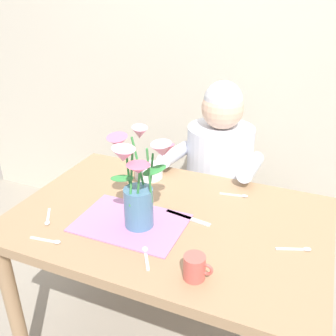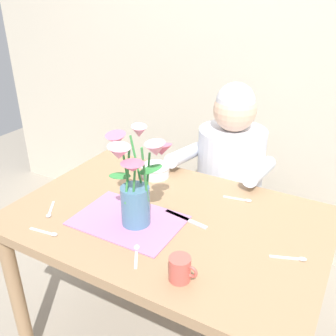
% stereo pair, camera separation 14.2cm
% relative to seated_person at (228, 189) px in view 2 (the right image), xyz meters
% --- Properties ---
extents(wood_panel_backdrop, '(4.00, 0.10, 2.50)m').
position_rel_seated_person_xyz_m(wood_panel_backdrop, '(-0.03, 0.43, 0.69)').
color(wood_panel_backdrop, beige).
rests_on(wood_panel_backdrop, ground_plane).
extents(dining_table, '(1.20, 0.80, 0.74)m').
position_rel_seated_person_xyz_m(dining_table, '(-0.03, -0.62, 0.08)').
color(dining_table, '#9E7A56').
rests_on(dining_table, ground_plane).
extents(seated_person, '(0.45, 0.47, 1.14)m').
position_rel_seated_person_xyz_m(seated_person, '(0.00, 0.00, 0.00)').
color(seated_person, '#4C4C56').
rests_on(seated_person, ground_plane).
extents(striped_placemat, '(0.40, 0.28, 0.00)m').
position_rel_seated_person_xyz_m(striped_placemat, '(-0.14, -0.72, 0.18)').
color(striped_placemat, '#B275A3').
rests_on(striped_placemat, dining_table).
extents(flower_vase, '(0.26, 0.24, 0.36)m').
position_rel_seated_person_xyz_m(flower_vase, '(-0.10, -0.72, 0.36)').
color(flower_vase, teal).
rests_on(flower_vase, dining_table).
extents(ceramic_bowl, '(0.14, 0.14, 0.06)m').
position_rel_seated_person_xyz_m(ceramic_bowl, '(-0.24, -0.35, 0.21)').
color(ceramic_bowl, white).
rests_on(ceramic_bowl, dining_table).
extents(dinner_knife, '(0.19, 0.05, 0.00)m').
position_rel_seated_person_xyz_m(dinner_knife, '(0.05, -0.60, 0.18)').
color(dinner_knife, silver).
rests_on(dinner_knife, dining_table).
extents(tea_cup, '(0.09, 0.07, 0.08)m').
position_rel_seated_person_xyz_m(tea_cup, '(0.18, -0.90, 0.22)').
color(tea_cup, '#CC564C').
rests_on(tea_cup, dining_table).
extents(spoon_0, '(0.12, 0.06, 0.01)m').
position_rel_seated_person_xyz_m(spoon_0, '(0.46, -0.63, 0.18)').
color(spoon_0, silver).
rests_on(spoon_0, dining_table).
extents(spoon_1, '(0.12, 0.03, 0.01)m').
position_rel_seated_person_xyz_m(spoon_1, '(0.19, -0.36, 0.18)').
color(spoon_1, silver).
rests_on(spoon_1, dining_table).
extents(spoon_2, '(0.12, 0.03, 0.01)m').
position_rel_seated_person_xyz_m(spoon_2, '(-0.35, -0.92, 0.18)').
color(spoon_2, silver).
rests_on(spoon_2, dining_table).
extents(spoon_3, '(0.07, 0.11, 0.01)m').
position_rel_seated_person_xyz_m(spoon_3, '(-0.01, -0.86, 0.18)').
color(spoon_3, silver).
rests_on(spoon_3, dining_table).
extents(spoon_4, '(0.08, 0.11, 0.01)m').
position_rel_seated_person_xyz_m(spoon_4, '(-0.44, -0.82, 0.18)').
color(spoon_4, silver).
rests_on(spoon_4, dining_table).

